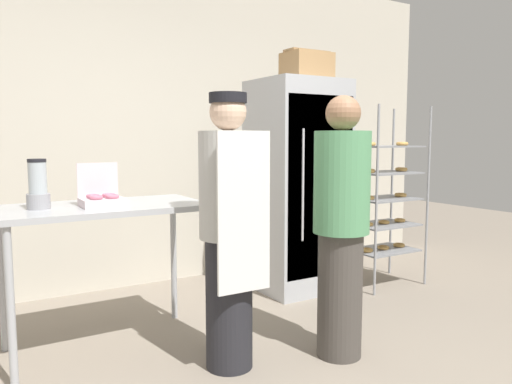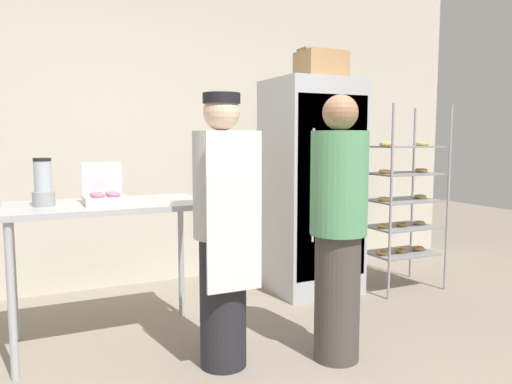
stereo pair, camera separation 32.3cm
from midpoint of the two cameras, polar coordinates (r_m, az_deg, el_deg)
back_wall at (r=4.81m, az=-6.97°, el=7.76°), size 6.40×0.12×2.98m
refrigerator at (r=4.44m, az=8.40°, el=0.62°), size 0.73×0.72×1.86m
baking_rack at (r=4.69m, az=18.32°, el=-0.92°), size 0.66×0.46×1.64m
prep_counter at (r=3.33m, az=-13.94°, el=-3.02°), size 1.23×0.69×0.94m
donut_box at (r=3.25m, az=-14.22°, el=-0.55°), size 0.26×0.22×0.26m
blender_pitcher at (r=3.25m, az=-20.60°, el=0.76°), size 0.13×0.13×0.30m
cardboard_storage_box at (r=4.45m, az=9.58°, el=14.14°), size 0.39×0.30×0.25m
person_baker at (r=2.89m, az=-0.62°, el=-4.10°), size 0.34×0.36×1.61m
person_customer at (r=3.06m, az=12.41°, el=-4.00°), size 0.34×0.34×1.61m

